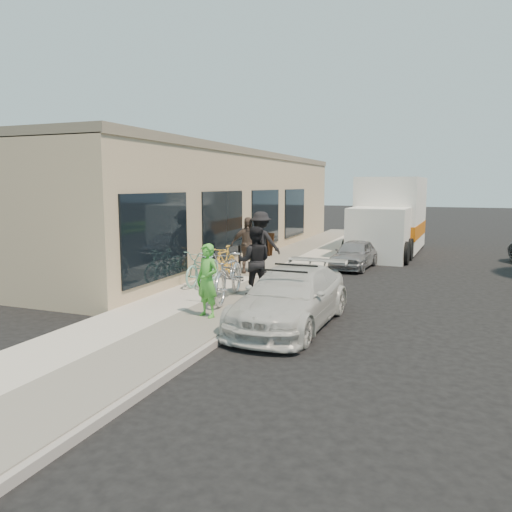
% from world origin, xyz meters
% --- Properties ---
extents(ground, '(120.00, 120.00, 0.00)m').
position_xyz_m(ground, '(0.00, 0.00, 0.00)').
color(ground, black).
rests_on(ground, ground).
extents(sidewalk, '(3.00, 34.00, 0.15)m').
position_xyz_m(sidewalk, '(-2.00, 3.00, 0.07)').
color(sidewalk, '#BAB4A7').
rests_on(sidewalk, ground).
extents(curb, '(0.12, 34.00, 0.13)m').
position_xyz_m(curb, '(-0.45, 3.00, 0.07)').
color(curb, gray).
rests_on(curb, ground).
extents(storefront, '(3.60, 20.00, 4.22)m').
position_xyz_m(storefront, '(-5.24, 7.99, 2.12)').
color(storefront, '#C7B48A').
rests_on(storefront, ground).
extents(bike_rack, '(0.25, 0.56, 0.84)m').
position_xyz_m(bike_rack, '(-2.88, 3.91, 0.66)').
color(bike_rack, black).
rests_on(bike_rack, sidewalk).
extents(sandwich_board, '(0.64, 0.65, 0.87)m').
position_xyz_m(sandwich_board, '(-3.30, 7.41, 0.60)').
color(sandwich_board, black).
rests_on(sandwich_board, sidewalk).
extents(sedan_white, '(1.83, 4.17, 1.23)m').
position_xyz_m(sedan_white, '(0.42, -1.12, 0.60)').
color(sedan_white, silver).
rests_on(sedan_white, ground).
extents(sedan_silver, '(1.45, 3.04, 1.00)m').
position_xyz_m(sedan_silver, '(0.35, 6.59, 0.50)').
color(sedan_silver, gray).
rests_on(sedan_silver, ground).
extents(moving_truck, '(2.70, 6.64, 3.22)m').
position_xyz_m(moving_truck, '(0.98, 11.21, 1.43)').
color(moving_truck, white).
rests_on(moving_truck, ground).
extents(tandem_bike, '(1.23, 2.48, 1.25)m').
position_xyz_m(tandem_bike, '(-1.47, -0.01, 0.77)').
color(tandem_bike, silver).
rests_on(tandem_bike, sidewalk).
extents(woman_rider, '(0.65, 0.54, 1.54)m').
position_xyz_m(woman_rider, '(-1.26, -1.61, 0.92)').
color(woman_rider, green).
rests_on(woman_rider, sidewalk).
extents(man_standing, '(1.01, 0.90, 1.73)m').
position_xyz_m(man_standing, '(-1.08, 0.65, 1.02)').
color(man_standing, black).
rests_on(man_standing, sidewalk).
extents(cruiser_bike_a, '(0.72, 1.60, 0.93)m').
position_xyz_m(cruiser_bike_a, '(-2.73, 1.37, 0.61)').
color(cruiser_bike_a, '#7EBCAB').
rests_on(cruiser_bike_a, sidewalk).
extents(cruiser_bike_b, '(0.68, 1.85, 0.96)m').
position_xyz_m(cruiser_bike_b, '(-2.93, 1.46, 0.63)').
color(cruiser_bike_b, '#7EBCAB').
rests_on(cruiser_bike_b, sidewalk).
extents(cruiser_bike_c, '(0.49, 1.53, 0.91)m').
position_xyz_m(cruiser_bike_c, '(-2.92, 2.82, 0.61)').
color(cruiser_bike_c, gold).
rests_on(cruiser_bike_c, sidewalk).
extents(bystander_a, '(1.26, 0.74, 1.93)m').
position_xyz_m(bystander_a, '(-2.10, 3.77, 1.11)').
color(bystander_a, black).
rests_on(bystander_a, sidewalk).
extents(bystander_b, '(1.12, 0.77, 1.76)m').
position_xyz_m(bystander_b, '(-2.49, 3.63, 1.03)').
color(bystander_b, brown).
rests_on(bystander_b, sidewalk).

